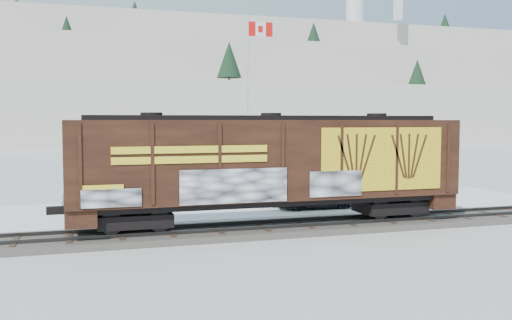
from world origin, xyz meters
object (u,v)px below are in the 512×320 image
object	(u,v)px
hopper_railcar	(271,163)
flagpole	(249,127)
car_silver	(99,198)
car_dark	(314,197)
car_white	(287,193)

from	to	relation	value
hopper_railcar	flagpole	xyz separation A→B (m)	(3.34, 14.65, 1.42)
car_silver	car_dark	distance (m)	11.89
hopper_railcar	car_silver	world-z (taller)	hopper_railcar
car_silver	car_dark	size ratio (longest dim) A/B	0.88
hopper_railcar	flagpole	distance (m)	15.09
flagpole	car_silver	xyz separation A→B (m)	(-10.41, -6.15, -3.77)
flagpole	car_white	world-z (taller)	flagpole
car_dark	car_silver	bearing A→B (deg)	76.10
car_silver	car_white	bearing A→B (deg)	-103.38
hopper_railcar	car_dark	bearing A→B (deg)	51.22
car_silver	hopper_railcar	bearing A→B (deg)	-145.44
car_white	car_silver	bearing A→B (deg)	78.09
car_white	car_dark	distance (m)	1.84
flagpole	car_silver	size ratio (longest dim) A/B	3.08
flagpole	car_white	xyz separation A→B (m)	(0.02, -7.65, -3.74)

